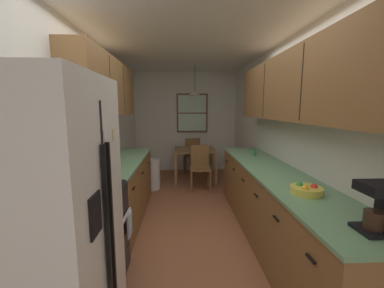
% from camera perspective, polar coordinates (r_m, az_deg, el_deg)
% --- Properties ---
extents(ground_plane, '(12.00, 12.00, 0.00)m').
position_cam_1_polar(ground_plane, '(3.97, -0.67, -15.85)').
color(ground_plane, '#995B3D').
extents(wall_left, '(0.10, 9.00, 2.55)m').
position_cam_1_polar(wall_left, '(3.83, -21.35, 2.50)').
color(wall_left, white).
rests_on(wall_left, ground).
extents(wall_right, '(0.10, 9.00, 2.55)m').
position_cam_1_polar(wall_right, '(3.92, 19.46, 2.73)').
color(wall_right, white).
rests_on(wall_right, ground).
extents(wall_back, '(4.40, 0.10, 2.55)m').
position_cam_1_polar(wall_back, '(6.27, -1.56, 5.25)').
color(wall_back, white).
rests_on(wall_back, ground).
extents(ceiling_slab, '(4.40, 9.00, 0.08)m').
position_cam_1_polar(ceiling_slab, '(3.73, -0.74, 23.30)').
color(ceiling_slab, white).
extents(refrigerator, '(0.76, 0.80, 1.83)m').
position_cam_1_polar(refrigerator, '(1.74, -31.75, -17.48)').
color(refrigerator, white).
rests_on(refrigerator, ground).
extents(stove_range, '(0.66, 0.63, 1.10)m').
position_cam_1_polar(stove_range, '(2.55, -23.71, -19.53)').
color(stove_range, black).
rests_on(stove_range, ground).
extents(microwave_over_range, '(0.39, 0.63, 0.36)m').
position_cam_1_polar(microwave_over_range, '(2.31, -28.22, 8.91)').
color(microwave_over_range, silver).
extents(counter_left, '(0.64, 2.04, 0.90)m').
position_cam_1_polar(counter_left, '(3.73, -16.38, -10.40)').
color(counter_left, brown).
rests_on(counter_left, ground).
extents(upper_cabinets_left, '(0.33, 2.12, 0.76)m').
position_cam_1_polar(upper_cabinets_left, '(3.53, -19.87, 12.55)').
color(upper_cabinets_left, brown).
extents(counter_right, '(0.64, 3.35, 0.90)m').
position_cam_1_polar(counter_right, '(3.19, 18.76, -13.82)').
color(counter_right, brown).
rests_on(counter_right, ground).
extents(upper_cabinets_right, '(0.33, 3.03, 0.74)m').
position_cam_1_polar(upper_cabinets_right, '(2.98, 23.03, 12.35)').
color(upper_cabinets_right, brown).
extents(dining_table, '(0.91, 0.86, 0.72)m').
position_cam_1_polar(dining_table, '(5.42, 0.67, -2.34)').
color(dining_table, olive).
rests_on(dining_table, ground).
extents(dining_chair_near, '(0.40, 0.40, 0.90)m').
position_cam_1_polar(dining_chair_near, '(4.83, 1.94, -5.08)').
color(dining_chair_near, brown).
rests_on(dining_chair_near, ground).
extents(dining_chair_far, '(0.42, 0.42, 0.90)m').
position_cam_1_polar(dining_chair_far, '(6.07, 0.06, -2.25)').
color(dining_chair_far, brown).
rests_on(dining_chair_far, ground).
extents(pendant_light, '(0.31, 0.31, 0.64)m').
position_cam_1_polar(pendant_light, '(5.33, 0.69, 12.04)').
color(pendant_light, black).
extents(back_window, '(0.79, 0.05, 0.99)m').
position_cam_1_polar(back_window, '(6.20, 0.05, 7.39)').
color(back_window, brown).
extents(trash_bin, '(0.29, 0.29, 0.61)m').
position_cam_1_polar(trash_bin, '(4.96, -9.33, -7.15)').
color(trash_bin, white).
rests_on(trash_bin, ground).
extents(storage_canister, '(0.13, 0.13, 0.21)m').
position_cam_1_polar(storage_canister, '(2.83, -20.72, -5.03)').
color(storage_canister, '#265999').
rests_on(storage_canister, counter_left).
extents(dish_towel, '(0.02, 0.16, 0.24)m').
position_cam_1_polar(dish_towel, '(2.57, -14.66, -18.06)').
color(dish_towel, silver).
extents(coffee_maker, '(0.22, 0.18, 0.31)m').
position_cam_1_polar(coffee_maker, '(1.86, 38.71, -11.57)').
color(coffee_maker, black).
rests_on(coffee_maker, counter_right).
extents(mug_by_coffeemaker, '(0.12, 0.08, 0.09)m').
position_cam_1_polar(mug_by_coffeemaker, '(3.91, 14.45, -1.98)').
color(mug_by_coffeemaker, '#3F7F4C').
rests_on(mug_by_coffeemaker, counter_right).
extents(fruit_bowl, '(0.27, 0.27, 0.09)m').
position_cam_1_polar(fruit_bowl, '(2.35, 25.61, -9.76)').
color(fruit_bowl, '#E5D14C').
rests_on(fruit_bowl, counter_right).
extents(table_serving_bowl, '(0.21, 0.21, 0.06)m').
position_cam_1_polar(table_serving_bowl, '(5.50, 0.99, -0.72)').
color(table_serving_bowl, '#E0D14C').
rests_on(table_serving_bowl, dining_table).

